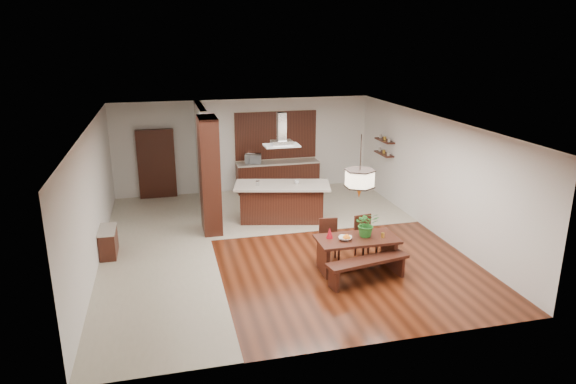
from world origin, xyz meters
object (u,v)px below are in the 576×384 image
object	(u,v)px
foliage_plant	(367,224)
dining_chair_left	(330,241)
dining_chair_right	(366,237)
hallway_console	(108,242)
dining_bench	(367,270)
fruit_bowl	(345,238)
dining_table	(357,246)
island_cup	(297,182)
kitchen_island	(282,202)
microwave	(253,159)
pendant_lantern	(360,167)
range_hood	(282,129)

from	to	relation	value
foliage_plant	dining_chair_left	bearing A→B (deg)	143.24
dining_chair_left	dining_chair_right	xyz separation A→B (m)	(0.85, -0.00, 0.00)
hallway_console	dining_bench	size ratio (longest dim) A/B	0.50
hallway_console	fruit_bowl	bearing A→B (deg)	-22.87
hallway_console	foliage_plant	size ratio (longest dim) A/B	1.62
hallway_console	dining_table	distance (m)	5.54
dining_table	island_cup	bearing A→B (deg)	98.29
hallway_console	kitchen_island	distance (m)	4.50
microwave	pendant_lantern	bearing A→B (deg)	-66.96
pendant_lantern	island_cup	bearing A→B (deg)	98.29
pendant_lantern	kitchen_island	distance (m)	3.80
dining_chair_right	range_hood	world-z (taller)	range_hood
island_cup	pendant_lantern	bearing A→B (deg)	-81.71
pendant_lantern	range_hood	bearing A→B (deg)	104.44
dining_chair_left	microwave	distance (m)	5.55
pendant_lantern	foliage_plant	world-z (taller)	pendant_lantern
island_cup	hallway_console	bearing A→B (deg)	-165.92
foliage_plant	island_cup	distance (m)	3.22
dining_table	dining_chair_left	distance (m)	0.67
dining_bench	microwave	xyz separation A→B (m)	(-1.13, 6.60, 0.84)
dining_chair_left	fruit_bowl	size ratio (longest dim) A/B	3.40
dining_table	microwave	size ratio (longest dim) A/B	3.35
pendant_lantern	microwave	bearing A→B (deg)	100.68
hallway_console	kitchen_island	xyz separation A→B (m)	(4.31, 1.28, 0.21)
dining_table	pendant_lantern	size ratio (longest dim) A/B	1.30
pendant_lantern	kitchen_island	size ratio (longest dim) A/B	0.49
dining_chair_left	pendant_lantern	bearing A→B (deg)	-45.23
pendant_lantern	dining_chair_left	bearing A→B (deg)	129.09
dining_chair_right	kitchen_island	xyz separation A→B (m)	(-1.27, 2.77, 0.05)
dining_chair_left	pendant_lantern	world-z (taller)	pendant_lantern
dining_bench	dining_chair_left	xyz separation A→B (m)	(-0.42, 1.14, 0.22)
dining_bench	range_hood	bearing A→B (deg)	102.21
dining_chair_right	kitchen_island	size ratio (longest dim) A/B	0.35
kitchen_island	dining_chair_left	bearing A→B (deg)	-67.79
dining_table	range_hood	world-z (taller)	range_hood
pendant_lantern	dining_chair_right	bearing A→B (deg)	50.51
dining_chair_left	kitchen_island	distance (m)	2.80
hallway_console	dining_chair_left	xyz separation A→B (m)	(4.73, -1.49, 0.15)
kitchen_island	hallway_console	bearing A→B (deg)	-150.01
hallway_console	foliage_plant	xyz separation A→B (m)	(5.37, -1.97, 0.67)
dining_chair_right	pendant_lantern	size ratio (longest dim) A/B	0.72
dining_chair_left	island_cup	distance (m)	2.73
fruit_bowl	dining_chair_left	bearing A→B (deg)	104.11
dining_chair_right	fruit_bowl	world-z (taller)	dining_chair_right
dining_bench	range_hood	distance (m)	4.57
island_cup	microwave	xyz separation A→B (m)	(-0.67, 2.80, 0.02)
dining_chair_left	foliage_plant	bearing A→B (deg)	-31.07
dining_bench	fruit_bowl	distance (m)	0.80
hallway_console	fruit_bowl	size ratio (longest dim) A/B	3.21
dining_bench	dining_chair_left	distance (m)	1.23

